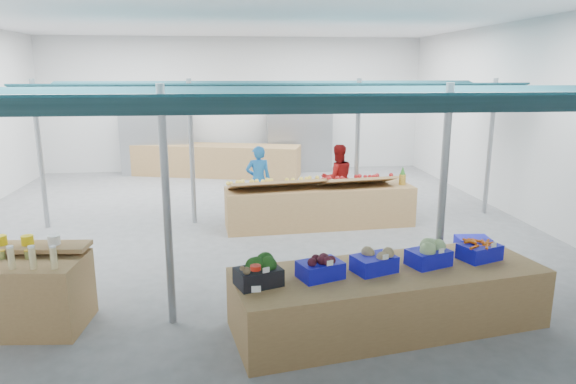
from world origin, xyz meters
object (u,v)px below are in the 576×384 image
at_px(fruit_counter, 320,207).
at_px(vendor_left, 258,180).
at_px(bottle_shelf, 3,291).
at_px(crate_stack, 472,255).
at_px(vendor_right, 338,178).
at_px(veg_counter, 388,298).

relative_size(fruit_counter, vendor_left, 2.50).
relative_size(bottle_shelf, crate_stack, 3.48).
height_order(bottle_shelf, vendor_right, vendor_right).
relative_size(fruit_counter, crate_stack, 6.45).
height_order(fruit_counter, crate_stack, fruit_counter).
relative_size(bottle_shelf, vendor_right, 1.35).
bearing_deg(fruit_counter, crate_stack, -59.36).
relative_size(veg_counter, fruit_counter, 1.00).
xyz_separation_m(fruit_counter, crate_stack, (1.95, -2.82, -0.11)).
xyz_separation_m(crate_stack, vendor_right, (-1.35, 3.92, 0.47)).
height_order(fruit_counter, vendor_left, vendor_left).
bearing_deg(bottle_shelf, fruit_counter, 44.81).
bearing_deg(vendor_right, bottle_shelf, 39.04).
xyz_separation_m(veg_counter, crate_stack, (1.84, 1.53, -0.08)).
xyz_separation_m(bottle_shelf, crate_stack, (6.61, 1.00, -0.18)).
xyz_separation_m(bottle_shelf, vendor_left, (3.46, 4.92, 0.29)).
bearing_deg(vendor_right, crate_stack, 104.97).
distance_m(crate_stack, vendor_left, 5.05).
height_order(bottle_shelf, crate_stack, bottle_shelf).
bearing_deg(vendor_left, fruit_counter, 133.50).
relative_size(veg_counter, crate_stack, 6.45).
distance_m(bottle_shelf, vendor_left, 6.02).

